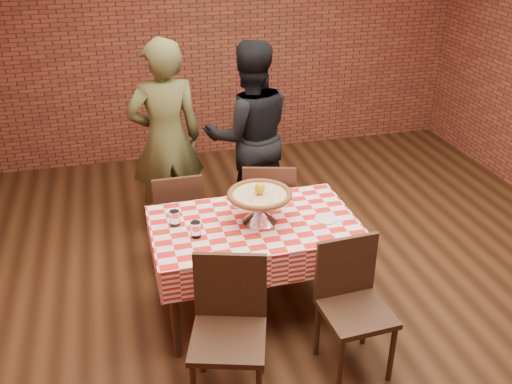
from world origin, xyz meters
TOP-DOWN VIEW (x-y plane):
  - ground at (0.00, 0.00)m, footprint 6.00×6.00m
  - back_wall at (0.00, 3.00)m, footprint 5.50×0.00m
  - table at (-0.49, -0.04)m, footprint 1.42×0.86m
  - tablecloth at (-0.49, -0.04)m, footprint 1.46×0.89m
  - pizza_stand at (-0.44, -0.03)m, footprint 0.48×0.48m
  - pizza at (-0.44, -0.03)m, footprint 0.49×0.49m
  - lemon at (-0.44, -0.03)m, footprint 0.08×0.08m
  - water_glass_left at (-0.91, -0.12)m, footprint 0.07×0.07m
  - water_glass_right at (-1.02, 0.06)m, footprint 0.07×0.07m
  - side_plate at (0.02, -0.13)m, footprint 0.16×0.16m
  - sweetener_packet_a at (0.09, -0.20)m, footprint 0.06×0.06m
  - sweetener_packet_b at (0.09, -0.16)m, footprint 0.06×0.06m
  - condiment_caddy at (-0.45, 0.26)m, footprint 0.13×0.11m
  - chair_near_left at (-0.85, -0.81)m, footprint 0.55×0.55m
  - chair_near_right at (-0.01, -0.78)m, footprint 0.44×0.44m
  - chair_far_left at (-0.94, 0.76)m, footprint 0.39×0.39m
  - chair_far_right at (-0.17, 0.69)m, footprint 0.52×0.52m
  - diner_olive at (-0.94, 1.29)m, footprint 0.69×0.49m
  - diner_black at (-0.18, 1.30)m, footprint 0.86×0.68m

SIDE VIEW (x-z plane):
  - ground at x=0.00m, z-range 0.00..0.00m
  - table at x=-0.49m, z-range 0.00..0.75m
  - chair_far_left at x=-0.94m, z-range 0.00..0.87m
  - chair_near_right at x=-0.01m, z-range 0.00..0.90m
  - chair_far_right at x=-0.17m, z-range 0.00..0.90m
  - chair_near_left at x=-0.85m, z-range 0.00..0.92m
  - tablecloth at x=-0.49m, z-range 0.51..0.76m
  - sweetener_packet_a at x=0.09m, z-range 0.76..0.76m
  - sweetener_packet_b at x=0.09m, z-range 0.76..0.76m
  - side_plate at x=0.02m, z-range 0.76..0.77m
  - water_glass_left at x=-0.91m, z-range 0.76..0.87m
  - water_glass_right at x=-1.02m, z-range 0.76..0.87m
  - condiment_caddy at x=-0.45m, z-range 0.76..0.91m
  - pizza_stand at x=-0.44m, z-range 0.76..0.95m
  - diner_black at x=-0.18m, z-range 0.00..1.73m
  - diner_olive at x=-0.94m, z-range 0.00..1.79m
  - pizza at x=-0.44m, z-range 0.95..0.98m
  - lemon at x=-0.44m, z-range 0.97..1.06m
  - back_wall at x=0.00m, z-range -1.30..4.20m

